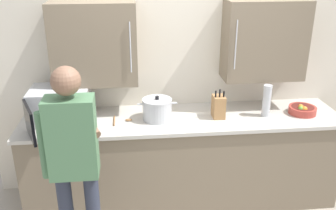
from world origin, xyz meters
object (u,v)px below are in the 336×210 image
object	(u,v)px
thermos_flask	(267,101)
person_figure	(74,158)
microwave_oven	(57,105)
wooden_spoon	(122,120)
fruit_bowl	(302,110)
stock_pot	(157,109)
knife_block	(218,107)

from	to	relation	value
thermos_flask	person_figure	world-z (taller)	person_figure
microwave_oven	person_figure	distance (m)	0.94
wooden_spoon	thermos_flask	xyz separation A→B (m)	(1.38, -0.02, 0.15)
thermos_flask	person_figure	distance (m)	1.90
microwave_oven	fruit_bowl	size ratio (longest dim) A/B	2.88
microwave_oven	person_figure	xyz separation A→B (m)	(0.26, -0.90, -0.06)
fruit_bowl	wooden_spoon	bearing A→B (deg)	179.92
microwave_oven	wooden_spoon	bearing A→B (deg)	-7.29
thermos_flask	person_figure	size ratio (longest dim) A/B	0.18
wooden_spoon	thermos_flask	size ratio (longest dim) A/B	0.67
wooden_spoon	stock_pot	xyz separation A→B (m)	(0.34, 0.01, 0.09)
stock_pot	person_figure	size ratio (longest dim) A/B	0.22
wooden_spoon	knife_block	distance (m)	0.93
fruit_bowl	person_figure	size ratio (longest dim) A/B	0.15
knife_block	thermos_flask	world-z (taller)	thermos_flask
fruit_bowl	stock_pot	world-z (taller)	stock_pot
wooden_spoon	person_figure	size ratio (longest dim) A/B	0.12
person_figure	wooden_spoon	bearing A→B (deg)	68.26
fruit_bowl	wooden_spoon	distance (m)	1.76
fruit_bowl	thermos_flask	bearing A→B (deg)	-177.75
wooden_spoon	stock_pot	size ratio (longest dim) A/B	0.56
microwave_oven	thermos_flask	xyz separation A→B (m)	(1.97, -0.09, 0.00)
microwave_oven	fruit_bowl	world-z (taller)	microwave_oven
wooden_spoon	microwave_oven	bearing A→B (deg)	172.71
microwave_oven	person_figure	world-z (taller)	person_figure
thermos_flask	stock_pot	bearing A→B (deg)	178.49
microwave_oven	stock_pot	bearing A→B (deg)	-4.03
microwave_oven	fruit_bowl	bearing A→B (deg)	-1.89
stock_pot	thermos_flask	xyz separation A→B (m)	(1.05, -0.03, 0.06)
fruit_bowl	wooden_spoon	world-z (taller)	fruit_bowl
stock_pot	thermos_flask	size ratio (longest dim) A/B	1.19
wooden_spoon	person_figure	bearing A→B (deg)	-111.74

